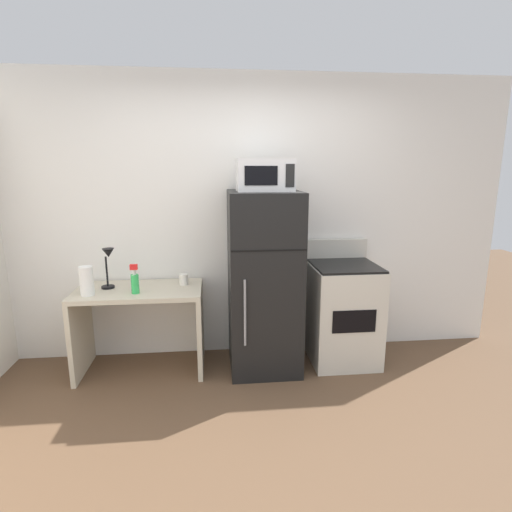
{
  "coord_description": "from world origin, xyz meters",
  "views": [
    {
      "loc": [
        -0.29,
        -2.09,
        1.78
      ],
      "look_at": [
        0.05,
        1.1,
        1.07
      ],
      "focal_mm": 28.38,
      "sensor_mm": 36.0,
      "label": 1
    }
  ],
  "objects_px": {
    "coffee_mug": "(184,279)",
    "oven_range": "(343,312)",
    "spray_bottle": "(135,282)",
    "desk_lamp": "(108,261)",
    "microwave": "(265,175)",
    "refrigerator": "(264,282)",
    "desk": "(140,314)",
    "paper_towel_roll": "(87,281)"
  },
  "relations": [
    {
      "from": "desk_lamp",
      "to": "microwave",
      "type": "relative_size",
      "value": 0.77
    },
    {
      "from": "desk",
      "to": "desk_lamp",
      "type": "distance_m",
      "value": 0.53
    },
    {
      "from": "spray_bottle",
      "to": "microwave",
      "type": "xyz_separation_m",
      "value": [
        1.09,
        0.07,
        0.86
      ]
    },
    {
      "from": "microwave",
      "to": "oven_range",
      "type": "xyz_separation_m",
      "value": [
        0.74,
        0.05,
        -1.24
      ]
    },
    {
      "from": "refrigerator",
      "to": "spray_bottle",
      "type": "bearing_deg",
      "value": -175.05
    },
    {
      "from": "desk",
      "to": "microwave",
      "type": "distance_m",
      "value": 1.61
    },
    {
      "from": "paper_towel_roll",
      "to": "microwave",
      "type": "bearing_deg",
      "value": 3.19
    },
    {
      "from": "paper_towel_roll",
      "to": "spray_bottle",
      "type": "relative_size",
      "value": 0.96
    },
    {
      "from": "spray_bottle",
      "to": "microwave",
      "type": "distance_m",
      "value": 1.39
    },
    {
      "from": "desk_lamp",
      "to": "paper_towel_roll",
      "type": "bearing_deg",
      "value": -128.38
    },
    {
      "from": "desk",
      "to": "coffee_mug",
      "type": "bearing_deg",
      "value": 12.54
    },
    {
      "from": "coffee_mug",
      "to": "microwave",
      "type": "height_order",
      "value": "microwave"
    },
    {
      "from": "desk",
      "to": "desk_lamp",
      "type": "relative_size",
      "value": 3.04
    },
    {
      "from": "coffee_mug",
      "to": "oven_range",
      "type": "xyz_separation_m",
      "value": [
        1.44,
        -0.09,
        -0.33
      ]
    },
    {
      "from": "desk_lamp",
      "to": "oven_range",
      "type": "height_order",
      "value": "desk_lamp"
    },
    {
      "from": "desk_lamp",
      "to": "refrigerator",
      "type": "relative_size",
      "value": 0.22
    },
    {
      "from": "microwave",
      "to": "oven_range",
      "type": "bearing_deg",
      "value": 4.07
    },
    {
      "from": "desk_lamp",
      "to": "coffee_mug",
      "type": "xyz_separation_m",
      "value": [
        0.63,
        0.05,
        -0.19
      ]
    },
    {
      "from": "desk_lamp",
      "to": "spray_bottle",
      "type": "distance_m",
      "value": 0.33
    },
    {
      "from": "coffee_mug",
      "to": "oven_range",
      "type": "relative_size",
      "value": 0.09
    },
    {
      "from": "microwave",
      "to": "desk_lamp",
      "type": "bearing_deg",
      "value": 176.08
    },
    {
      "from": "coffee_mug",
      "to": "refrigerator",
      "type": "distance_m",
      "value": 0.71
    },
    {
      "from": "coffee_mug",
      "to": "microwave",
      "type": "xyz_separation_m",
      "value": [
        0.7,
        -0.14,
        0.91
      ]
    },
    {
      "from": "desk",
      "to": "microwave",
      "type": "xyz_separation_m",
      "value": [
        1.08,
        -0.06,
        1.19
      ]
    },
    {
      "from": "paper_towel_roll",
      "to": "microwave",
      "type": "xyz_separation_m",
      "value": [
        1.47,
        0.08,
        0.84
      ]
    },
    {
      "from": "spray_bottle",
      "to": "oven_range",
      "type": "height_order",
      "value": "oven_range"
    },
    {
      "from": "paper_towel_roll",
      "to": "refrigerator",
      "type": "height_order",
      "value": "refrigerator"
    },
    {
      "from": "spray_bottle",
      "to": "paper_towel_roll",
      "type": "bearing_deg",
      "value": -178.69
    },
    {
      "from": "coffee_mug",
      "to": "refrigerator",
      "type": "height_order",
      "value": "refrigerator"
    },
    {
      "from": "desk",
      "to": "refrigerator",
      "type": "distance_m",
      "value": 1.12
    },
    {
      "from": "desk_lamp",
      "to": "coffee_mug",
      "type": "relative_size",
      "value": 3.72
    },
    {
      "from": "desk_lamp",
      "to": "paper_towel_roll",
      "type": "distance_m",
      "value": 0.25
    },
    {
      "from": "spray_bottle",
      "to": "desk_lamp",
      "type": "bearing_deg",
      "value": 146.02
    },
    {
      "from": "coffee_mug",
      "to": "microwave",
      "type": "relative_size",
      "value": 0.21
    },
    {
      "from": "oven_range",
      "to": "coffee_mug",
      "type": "bearing_deg",
      "value": 176.51
    },
    {
      "from": "refrigerator",
      "to": "microwave",
      "type": "height_order",
      "value": "microwave"
    },
    {
      "from": "paper_towel_roll",
      "to": "refrigerator",
      "type": "bearing_deg",
      "value": 4.01
    },
    {
      "from": "refrigerator",
      "to": "microwave",
      "type": "xyz_separation_m",
      "value": [
        0.0,
        -0.02,
        0.92
      ]
    },
    {
      "from": "desk_lamp",
      "to": "microwave",
      "type": "xyz_separation_m",
      "value": [
        1.33,
        -0.09,
        0.72
      ]
    },
    {
      "from": "desk",
      "to": "oven_range",
      "type": "relative_size",
      "value": 0.98
    },
    {
      "from": "refrigerator",
      "to": "oven_range",
      "type": "bearing_deg",
      "value": 2.43
    },
    {
      "from": "spray_bottle",
      "to": "microwave",
      "type": "bearing_deg",
      "value": 3.84
    }
  ]
}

